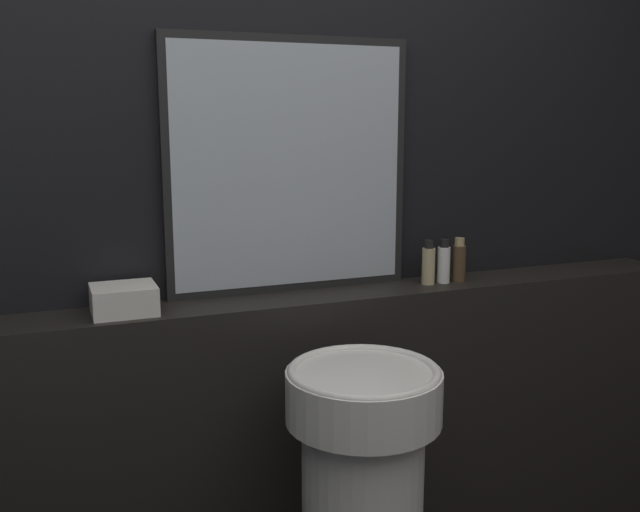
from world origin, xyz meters
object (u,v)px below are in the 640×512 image
shampoo_bottle (428,264)px  lotion_bottle (459,261)px  towel_stack (124,299)px  pedestal_sink (362,508)px  conditioner_bottle (444,263)px  mirror (289,167)px

shampoo_bottle → lotion_bottle: (0.12, 0.00, 0.00)m
towel_stack → lotion_bottle: (1.12, 0.00, 0.03)m
pedestal_sink → lotion_bottle: lotion_bottle is taller
pedestal_sink → conditioner_bottle: conditioner_bottle is taller
towel_stack → shampoo_bottle: bearing=0.0°
pedestal_sink → towel_stack: 0.89m
pedestal_sink → towel_stack: bearing=142.9°
towel_stack → shampoo_bottle: (1.00, 0.00, 0.03)m
mirror → towel_stack: bearing=-170.6°
pedestal_sink → shampoo_bottle: shampoo_bottle is taller
mirror → lotion_bottle: mirror is taller
mirror → towel_stack: 0.65m
conditioner_bottle → shampoo_bottle: bearing=180.0°
mirror → conditioner_bottle: size_ratio=5.35×
towel_stack → lotion_bottle: size_ratio=1.20×
mirror → lotion_bottle: size_ratio=5.32×
pedestal_sink → towel_stack: (-0.56, 0.43, 0.54)m
shampoo_bottle → pedestal_sink: bearing=-135.6°
pedestal_sink → conditioner_bottle: bearing=40.8°
lotion_bottle → mirror: bearing=171.3°
pedestal_sink → conditioner_bottle: (0.50, 0.43, 0.57)m
pedestal_sink → shampoo_bottle: bearing=44.4°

